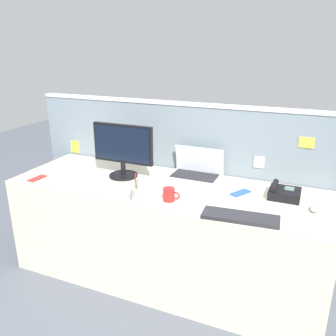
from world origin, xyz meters
The scene contains 13 objects.
ground_plane centered at (0.00, 0.00, 0.00)m, with size 10.00×10.00×0.00m, color #4C515B.
desk centered at (0.00, 0.00, 0.37)m, with size 2.25×0.75×0.75m, color beige.
cubicle_divider centered at (0.00, 0.41, 0.64)m, with size 2.67×0.08×1.28m.
desktop_monitor centered at (-0.37, 0.06, 0.97)m, with size 0.48×0.22×0.40m.
laptop centered at (0.14, 0.26, 0.80)m, with size 0.38×0.27×0.22m.
desk_phone centered at (0.79, 0.12, 0.78)m, with size 0.20×0.18×0.09m.
keyboard_main centered at (0.60, -0.29, 0.76)m, with size 0.44×0.14×0.02m, color #232328.
computer_mouse_right_hand centered at (0.99, -0.01, 0.76)m, with size 0.06×0.10×0.03m, color #9EA0A8.
pen_cup centered at (-0.07, -0.30, 0.79)m, with size 0.08×0.08×0.18m.
cell_phone_red_case centered at (-0.94, -0.25, 0.75)m, with size 0.06×0.14×0.01m, color #B22323.
cell_phone_blue_case centered at (0.52, 0.08, 0.75)m, with size 0.06×0.15×0.01m, color blue.
cell_phone_white_slab centered at (-0.93, 0.05, 0.75)m, with size 0.07×0.14×0.01m, color silver.
coffee_mug centered at (0.12, -0.22, 0.79)m, with size 0.11×0.08×0.09m.
Camera 1 is at (0.93, -2.12, 1.70)m, focal length 37.65 mm.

